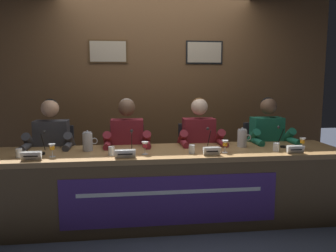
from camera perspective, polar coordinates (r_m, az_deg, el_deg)
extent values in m
plane|color=#383D4C|center=(3.66, 0.00, -15.53)|extent=(12.00, 12.00, 0.00)
cube|color=brown|center=(4.62, -1.92, 6.00)|extent=(4.78, 0.12, 2.60)
cube|color=#4C3319|center=(4.56, -10.09, 12.28)|extent=(0.50, 0.02, 0.30)
cube|color=tan|center=(4.55, -10.10, 12.29)|extent=(0.46, 0.01, 0.26)
cube|color=black|center=(4.67, 6.14, 12.25)|extent=(0.50, 0.02, 0.31)
cube|color=tan|center=(4.66, 6.17, 12.26)|extent=(0.46, 0.01, 0.27)
cube|color=olive|center=(3.44, 0.00, -4.54)|extent=(3.58, 0.74, 0.05)
cube|color=brown|center=(3.21, 0.77, -12.37)|extent=(3.52, 0.04, 0.69)
cube|color=brown|center=(4.12, 25.12, -8.51)|extent=(0.08, 0.66, 0.69)
cube|color=#4C2D7A|center=(3.19, 0.50, -12.52)|extent=(2.01, 0.01, 0.47)
cube|color=white|center=(3.15, 0.52, -11.15)|extent=(1.71, 0.00, 0.04)
cylinder|color=black|center=(4.15, -18.42, -12.86)|extent=(0.44, 0.44, 0.02)
cylinder|color=black|center=(4.08, -18.56, -9.90)|extent=(0.05, 0.05, 0.43)
cube|color=#232328|center=(4.02, -18.70, -6.80)|extent=(0.44, 0.44, 0.03)
cube|color=#232328|center=(4.16, -18.29, -2.97)|extent=(0.40, 0.05, 0.44)
cylinder|color=black|center=(3.78, -21.15, -11.43)|extent=(0.10, 0.10, 0.48)
cylinder|color=black|center=(3.73, -18.11, -11.51)|extent=(0.10, 0.10, 0.48)
cylinder|color=black|center=(3.83, -20.83, -6.60)|extent=(0.13, 0.34, 0.13)
cylinder|color=black|center=(3.79, -17.87, -6.62)|extent=(0.13, 0.34, 0.13)
cube|color=#38383D|center=(3.92, -18.99, -2.60)|extent=(0.36, 0.20, 0.48)
sphere|color=tan|center=(3.85, -19.31, 2.84)|extent=(0.19, 0.19, 0.19)
sphere|color=black|center=(3.87, -19.27, 3.08)|extent=(0.17, 0.17, 0.17)
cylinder|color=#38383D|center=(3.87, -22.35, -2.59)|extent=(0.09, 0.30, 0.25)
cylinder|color=#38383D|center=(3.78, -16.20, -2.55)|extent=(0.09, 0.30, 0.25)
cylinder|color=#38383D|center=(3.73, -22.98, -3.34)|extent=(0.07, 0.24, 0.07)
cylinder|color=#38383D|center=(3.63, -16.59, -3.32)|extent=(0.07, 0.24, 0.07)
cube|color=white|center=(3.24, -22.18, -4.76)|extent=(0.18, 0.03, 0.08)
cube|color=white|center=(3.27, -22.02, -4.63)|extent=(0.18, 0.03, 0.08)
cube|color=black|center=(3.23, -22.19, -4.78)|extent=(0.12, 0.01, 0.01)
cylinder|color=white|center=(3.33, -18.92, -4.91)|extent=(0.06, 0.06, 0.00)
cylinder|color=white|center=(3.33, -18.95, -4.41)|extent=(0.01, 0.01, 0.05)
cone|color=white|center=(3.32, -18.99, -3.40)|extent=(0.06, 0.06, 0.06)
cylinder|color=orange|center=(3.32, -18.99, -3.51)|extent=(0.04, 0.04, 0.04)
cylinder|color=silver|center=(3.41, -23.85, -4.18)|extent=(0.06, 0.06, 0.08)
cylinder|color=silver|center=(3.41, -23.84, -4.46)|extent=(0.05, 0.05, 0.05)
cylinder|color=black|center=(3.47, -20.51, -4.36)|extent=(0.06, 0.06, 0.02)
cylinder|color=black|center=(3.51, -20.35, -2.54)|extent=(0.01, 0.13, 0.18)
sphere|color=#2D2D2D|center=(3.55, -20.19, -0.93)|extent=(0.03, 0.03, 0.03)
cylinder|color=black|center=(4.07, -6.72, -12.93)|extent=(0.44, 0.44, 0.02)
cylinder|color=black|center=(3.99, -6.78, -9.91)|extent=(0.05, 0.05, 0.43)
cube|color=#232328|center=(3.93, -6.83, -6.75)|extent=(0.44, 0.44, 0.03)
cube|color=#232328|center=(4.07, -6.89, -2.83)|extent=(0.40, 0.05, 0.44)
cylinder|color=black|center=(3.66, -8.35, -11.57)|extent=(0.10, 0.10, 0.48)
cylinder|color=black|center=(3.66, -5.16, -11.52)|extent=(0.10, 0.10, 0.48)
cylinder|color=black|center=(3.72, -8.39, -6.58)|extent=(0.13, 0.34, 0.13)
cylinder|color=black|center=(3.72, -5.29, -6.53)|extent=(0.13, 0.34, 0.13)
cube|color=maroon|center=(3.83, -6.90, -2.45)|extent=(0.36, 0.20, 0.48)
sphere|color=brown|center=(3.76, -7.00, 3.12)|extent=(0.19, 0.19, 0.19)
sphere|color=gray|center=(3.78, -7.00, 3.36)|extent=(0.17, 0.17, 0.17)
cylinder|color=maroon|center=(3.74, -10.13, -2.47)|extent=(0.09, 0.30, 0.25)
cylinder|color=maroon|center=(3.74, -3.68, -2.37)|extent=(0.09, 0.30, 0.25)
cylinder|color=maroon|center=(3.58, -10.26, -3.25)|extent=(0.07, 0.24, 0.07)
cylinder|color=maroon|center=(3.58, -3.53, -3.14)|extent=(0.07, 0.24, 0.07)
cube|color=white|center=(3.10, -7.26, -4.76)|extent=(0.19, 0.03, 0.08)
cube|color=white|center=(3.14, -7.26, -4.62)|extent=(0.19, 0.03, 0.08)
cube|color=black|center=(3.10, -7.26, -4.77)|extent=(0.13, 0.01, 0.01)
cylinder|color=white|center=(3.26, -3.89, -4.76)|extent=(0.06, 0.06, 0.00)
cylinder|color=white|center=(3.26, -3.90, -4.26)|extent=(0.01, 0.01, 0.05)
cone|color=white|center=(3.24, -3.91, -3.22)|extent=(0.06, 0.06, 0.06)
cylinder|color=#B21E2D|center=(3.24, -3.91, -3.33)|extent=(0.04, 0.04, 0.04)
cylinder|color=silver|center=(3.25, -9.53, -4.16)|extent=(0.06, 0.06, 0.08)
cylinder|color=silver|center=(3.26, -9.53, -4.45)|extent=(0.05, 0.05, 0.05)
cylinder|color=black|center=(3.32, -6.09, -4.41)|extent=(0.06, 0.06, 0.02)
cylinder|color=black|center=(3.36, -6.13, -2.52)|extent=(0.01, 0.13, 0.18)
sphere|color=#2D2D2D|center=(3.41, -6.17, -0.84)|extent=(0.03, 0.03, 0.03)
cylinder|color=black|center=(4.15, 4.96, -12.48)|extent=(0.44, 0.44, 0.02)
cylinder|color=black|center=(4.08, 5.00, -9.51)|extent=(0.05, 0.05, 0.43)
cube|color=#232328|center=(4.01, 5.04, -6.41)|extent=(0.44, 0.44, 0.03)
cube|color=#232328|center=(4.15, 4.51, -2.59)|extent=(0.40, 0.05, 0.44)
cylinder|color=black|center=(3.73, 4.60, -11.14)|extent=(0.10, 0.10, 0.48)
cylinder|color=black|center=(3.77, 7.63, -10.96)|extent=(0.10, 0.10, 0.48)
cylinder|color=black|center=(3.79, 4.19, -6.26)|extent=(0.13, 0.34, 0.13)
cylinder|color=black|center=(3.83, 7.15, -6.14)|extent=(0.13, 0.34, 0.13)
cube|color=maroon|center=(3.92, 5.19, -2.19)|extent=(0.36, 0.20, 0.48)
sphere|color=beige|center=(3.85, 5.32, 3.25)|extent=(0.19, 0.19, 0.19)
sphere|color=#593819|center=(3.87, 5.27, 3.49)|extent=(0.17, 0.17, 0.17)
cylinder|color=maroon|center=(3.78, 2.39, -2.24)|extent=(0.09, 0.30, 0.25)
cylinder|color=maroon|center=(3.87, 8.54, -2.08)|extent=(0.09, 0.30, 0.25)
cylinder|color=maroon|center=(3.63, 2.80, -2.99)|extent=(0.07, 0.24, 0.07)
cylinder|color=maroon|center=(3.72, 9.19, -2.81)|extent=(0.07, 0.24, 0.07)
cube|color=white|center=(3.22, 7.46, -4.27)|extent=(0.16, 0.03, 0.08)
cube|color=white|center=(3.26, 7.31, -4.15)|extent=(0.16, 0.03, 0.08)
cube|color=black|center=(3.22, 7.47, -4.29)|extent=(0.11, 0.01, 0.01)
cylinder|color=white|center=(3.38, 9.58, -4.42)|extent=(0.06, 0.06, 0.00)
cylinder|color=white|center=(3.37, 9.59, -3.93)|extent=(0.01, 0.01, 0.05)
cone|color=white|center=(3.36, 9.62, -2.93)|extent=(0.06, 0.06, 0.06)
cylinder|color=orange|center=(3.36, 9.61, -3.04)|extent=(0.04, 0.04, 0.04)
cylinder|color=silver|center=(3.30, 4.05, -3.91)|extent=(0.06, 0.06, 0.08)
cylinder|color=silver|center=(3.30, 4.05, -4.20)|extent=(0.05, 0.05, 0.05)
cylinder|color=black|center=(3.48, 7.18, -3.87)|extent=(0.06, 0.06, 0.02)
cylinder|color=black|center=(3.52, 6.95, -2.06)|extent=(0.01, 0.13, 0.18)
sphere|color=#2D2D2D|center=(3.57, 6.74, -0.46)|extent=(0.03, 0.03, 0.03)
cylinder|color=black|center=(4.38, 15.74, -11.61)|extent=(0.44, 0.44, 0.02)
cylinder|color=black|center=(4.32, 15.85, -8.79)|extent=(0.05, 0.05, 0.43)
cube|color=#232328|center=(4.26, 15.97, -5.85)|extent=(0.44, 0.44, 0.03)
cube|color=#232328|center=(4.39, 15.07, -2.27)|extent=(0.40, 0.05, 0.44)
cylinder|color=black|center=(3.97, 16.47, -10.26)|extent=(0.10, 0.10, 0.48)
cylinder|color=black|center=(4.05, 19.11, -10.00)|extent=(0.10, 0.10, 0.48)
cylinder|color=black|center=(4.02, 15.79, -5.69)|extent=(0.13, 0.34, 0.13)
cylinder|color=black|center=(4.10, 18.38, -5.53)|extent=(0.13, 0.34, 0.13)
cube|color=#196047|center=(4.17, 16.29, -1.87)|extent=(0.36, 0.20, 0.48)
sphere|color=brown|center=(4.10, 16.60, 3.25)|extent=(0.19, 0.19, 0.19)
sphere|color=black|center=(4.12, 16.53, 3.47)|extent=(0.17, 0.17, 0.17)
cylinder|color=#196047|center=(4.00, 14.09, -1.92)|extent=(0.09, 0.30, 0.25)
cylinder|color=#196047|center=(4.16, 19.50, -1.74)|extent=(0.09, 0.30, 0.25)
cylinder|color=#196047|center=(3.85, 14.93, -2.62)|extent=(0.07, 0.24, 0.07)
cylinder|color=#196047|center=(4.03, 20.49, -2.40)|extent=(0.07, 0.24, 0.07)
cube|color=white|center=(3.50, 20.82, -3.77)|extent=(0.17, 0.03, 0.08)
cube|color=white|center=(3.53, 20.57, -3.66)|extent=(0.17, 0.03, 0.08)
cube|color=black|center=(3.49, 20.85, -3.78)|extent=(0.12, 0.01, 0.01)
cylinder|color=white|center=(3.73, 21.69, -3.68)|extent=(0.06, 0.06, 0.00)
cylinder|color=white|center=(3.73, 21.71, -3.24)|extent=(0.01, 0.01, 0.05)
cone|color=white|center=(3.72, 21.76, -2.33)|extent=(0.06, 0.06, 0.06)
cylinder|color=orange|center=(3.72, 21.75, -2.43)|extent=(0.04, 0.04, 0.04)
cylinder|color=silver|center=(3.56, 17.80, -3.39)|extent=(0.06, 0.06, 0.08)
cylinder|color=silver|center=(3.56, 17.78, -3.66)|extent=(0.05, 0.05, 0.05)
cylinder|color=black|center=(3.77, 18.86, -3.33)|extent=(0.06, 0.06, 0.02)
cylinder|color=black|center=(3.80, 18.52, -1.67)|extent=(0.01, 0.13, 0.18)
sphere|color=#2D2D2D|center=(3.85, 18.18, -0.19)|extent=(0.03, 0.03, 0.03)
cylinder|color=silver|center=(3.49, -13.43, -2.65)|extent=(0.10, 0.10, 0.18)
cylinder|color=silver|center=(3.47, -13.48, -1.09)|extent=(0.08, 0.08, 0.01)
sphere|color=silver|center=(3.47, -13.48, -0.86)|extent=(0.02, 0.02, 0.02)
torus|color=silver|center=(3.48, -12.32, -2.49)|extent=(0.07, 0.01, 0.07)
cylinder|color=silver|center=(3.68, 12.40, -2.07)|extent=(0.10, 0.10, 0.18)
cylinder|color=silver|center=(3.66, 12.45, -0.59)|extent=(0.08, 0.09, 0.01)
sphere|color=silver|center=(3.66, 12.46, -0.38)|extent=(0.02, 0.02, 0.02)
torus|color=silver|center=(3.70, 13.40, -1.91)|extent=(0.07, 0.01, 0.07)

